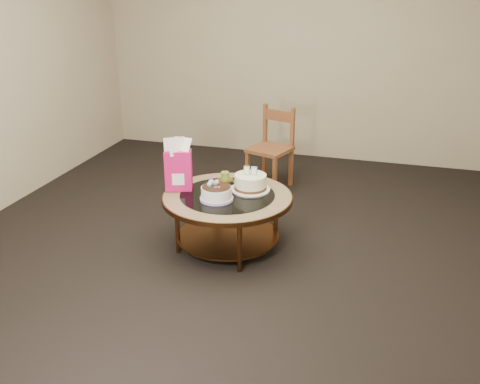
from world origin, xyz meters
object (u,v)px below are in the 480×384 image
(decorated_cake, at_px, (216,194))
(dining_chair, at_px, (272,148))
(cream_cake, at_px, (250,183))
(coffee_table, at_px, (227,204))
(gift_bag, at_px, (178,165))

(decorated_cake, bearing_deg, dining_chair, 87.23)
(cream_cake, bearing_deg, coffee_table, -140.59)
(coffee_table, xyz_separation_m, cream_cake, (0.15, 0.14, 0.14))
(cream_cake, distance_m, dining_chair, 1.28)
(cream_cake, height_order, gift_bag, gift_bag)
(coffee_table, xyz_separation_m, decorated_cake, (-0.05, -0.12, 0.13))
(decorated_cake, height_order, cream_cake, cream_cake)
(cream_cake, xyz_separation_m, gift_bag, (-0.55, -0.14, 0.14))
(coffee_table, height_order, decorated_cake, decorated_cake)
(gift_bag, distance_m, dining_chair, 1.49)
(decorated_cake, relative_size, cream_cake, 0.81)
(coffee_table, bearing_deg, decorated_cake, -111.85)
(coffee_table, height_order, cream_cake, cream_cake)
(coffee_table, relative_size, dining_chair, 1.25)
(cream_cake, bearing_deg, decorated_cake, -130.96)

